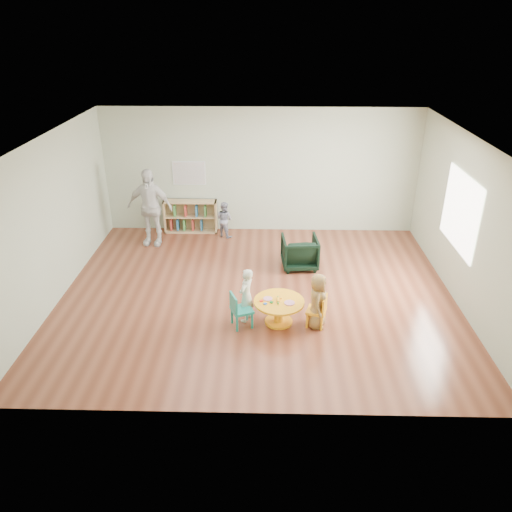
{
  "coord_description": "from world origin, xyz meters",
  "views": [
    {
      "loc": [
        0.17,
        -7.81,
        4.57
      ],
      "look_at": [
        -0.02,
        -0.3,
        0.9
      ],
      "focal_mm": 35.0,
      "sensor_mm": 36.0,
      "label": 1
    }
  ],
  "objects_px": {
    "activity_table": "(279,307)",
    "bookshelf": "(190,216)",
    "toddler": "(224,219)",
    "child_right": "(317,301)",
    "adult_caretaker": "(150,207)",
    "child_left": "(246,295)",
    "kid_chair_left": "(239,309)",
    "armchair": "(300,252)",
    "kid_chair_right": "(319,310)"
  },
  "relations": [
    {
      "from": "adult_caretaker",
      "to": "toddler",
      "type": "bearing_deg",
      "value": 22.93
    },
    {
      "from": "child_left",
      "to": "activity_table",
      "type": "bearing_deg",
      "value": 107.94
    },
    {
      "from": "bookshelf",
      "to": "child_left",
      "type": "relative_size",
      "value": 1.29
    },
    {
      "from": "child_right",
      "to": "armchair",
      "type": "bearing_deg",
      "value": 10.43
    },
    {
      "from": "kid_chair_left",
      "to": "child_left",
      "type": "height_order",
      "value": "child_left"
    },
    {
      "from": "kid_chair_right",
      "to": "bookshelf",
      "type": "height_order",
      "value": "bookshelf"
    },
    {
      "from": "child_right",
      "to": "bookshelf",
      "type": "bearing_deg",
      "value": 39.8
    },
    {
      "from": "bookshelf",
      "to": "child_right",
      "type": "bearing_deg",
      "value": -56.13
    },
    {
      "from": "activity_table",
      "to": "armchair",
      "type": "relative_size",
      "value": 1.17
    },
    {
      "from": "activity_table",
      "to": "armchair",
      "type": "bearing_deg",
      "value": 77.59
    },
    {
      "from": "armchair",
      "to": "child_left",
      "type": "xyz_separation_m",
      "value": [
        -0.97,
        -1.95,
        0.15
      ]
    },
    {
      "from": "kid_chair_right",
      "to": "child_left",
      "type": "xyz_separation_m",
      "value": [
        -1.17,
        0.15,
        0.17
      ]
    },
    {
      "from": "activity_table",
      "to": "bookshelf",
      "type": "height_order",
      "value": "bookshelf"
    },
    {
      "from": "toddler",
      "to": "adult_caretaker",
      "type": "distance_m",
      "value": 1.67
    },
    {
      "from": "bookshelf",
      "to": "activity_table",
      "type": "bearing_deg",
      "value": -62.31
    },
    {
      "from": "bookshelf",
      "to": "child_right",
      "type": "xyz_separation_m",
      "value": [
        2.59,
        -3.86,
        0.1
      ]
    },
    {
      "from": "activity_table",
      "to": "kid_chair_left",
      "type": "xyz_separation_m",
      "value": [
        -0.64,
        -0.13,
        0.04
      ]
    },
    {
      "from": "kid_chair_left",
      "to": "adult_caretaker",
      "type": "distance_m",
      "value": 3.85
    },
    {
      "from": "activity_table",
      "to": "kid_chair_left",
      "type": "bearing_deg",
      "value": -168.76
    },
    {
      "from": "activity_table",
      "to": "kid_chair_left",
      "type": "height_order",
      "value": "kid_chair_left"
    },
    {
      "from": "bookshelf",
      "to": "adult_caretaker",
      "type": "relative_size",
      "value": 0.71
    },
    {
      "from": "kid_chair_right",
      "to": "bookshelf",
      "type": "xyz_separation_m",
      "value": [
        -2.62,
        3.86,
        0.07
      ]
    },
    {
      "from": "kid_chair_right",
      "to": "child_left",
      "type": "distance_m",
      "value": 1.19
    },
    {
      "from": "kid_chair_left",
      "to": "armchair",
      "type": "height_order",
      "value": "armchair"
    },
    {
      "from": "armchair",
      "to": "child_left",
      "type": "bearing_deg",
      "value": 58.38
    },
    {
      "from": "child_right",
      "to": "adult_caretaker",
      "type": "height_order",
      "value": "adult_caretaker"
    },
    {
      "from": "activity_table",
      "to": "kid_chair_left",
      "type": "distance_m",
      "value": 0.65
    },
    {
      "from": "bookshelf",
      "to": "armchair",
      "type": "height_order",
      "value": "bookshelf"
    },
    {
      "from": "bookshelf",
      "to": "child_right",
      "type": "relative_size",
      "value": 1.29
    },
    {
      "from": "kid_chair_right",
      "to": "armchair",
      "type": "height_order",
      "value": "armchair"
    },
    {
      "from": "kid_chair_left",
      "to": "armchair",
      "type": "relative_size",
      "value": 0.85
    },
    {
      "from": "activity_table",
      "to": "armchair",
      "type": "height_order",
      "value": "armchair"
    },
    {
      "from": "child_right",
      "to": "adult_caretaker",
      "type": "bearing_deg",
      "value": 52.56
    },
    {
      "from": "bookshelf",
      "to": "child_right",
      "type": "distance_m",
      "value": 4.65
    },
    {
      "from": "kid_chair_left",
      "to": "child_left",
      "type": "relative_size",
      "value": 0.64
    },
    {
      "from": "child_left",
      "to": "toddler",
      "type": "height_order",
      "value": "child_left"
    },
    {
      "from": "kid_chair_right",
      "to": "child_left",
      "type": "relative_size",
      "value": 0.59
    },
    {
      "from": "kid_chair_left",
      "to": "armchair",
      "type": "bearing_deg",
      "value": 130.99
    },
    {
      "from": "bookshelf",
      "to": "toddler",
      "type": "height_order",
      "value": "toddler"
    },
    {
      "from": "child_left",
      "to": "adult_caretaker",
      "type": "distance_m",
      "value": 3.73
    },
    {
      "from": "kid_chair_right",
      "to": "bookshelf",
      "type": "distance_m",
      "value": 4.67
    },
    {
      "from": "activity_table",
      "to": "armchair",
      "type": "distance_m",
      "value": 2.06
    },
    {
      "from": "child_left",
      "to": "adult_caretaker",
      "type": "bearing_deg",
      "value": -118.87
    },
    {
      "from": "armchair",
      "to": "toddler",
      "type": "xyz_separation_m",
      "value": [
        -1.61,
        1.49,
        0.09
      ]
    },
    {
      "from": "child_right",
      "to": "adult_caretaker",
      "type": "xyz_separation_m",
      "value": [
        -3.33,
        3.15,
        0.38
      ]
    },
    {
      "from": "adult_caretaker",
      "to": "bookshelf",
      "type": "bearing_deg",
      "value": 51.35
    },
    {
      "from": "bookshelf",
      "to": "adult_caretaker",
      "type": "xyz_separation_m",
      "value": [
        -0.74,
        -0.71,
        0.48
      ]
    },
    {
      "from": "kid_chair_left",
      "to": "child_right",
      "type": "bearing_deg",
      "value": 69.89
    },
    {
      "from": "toddler",
      "to": "activity_table",
      "type": "bearing_deg",
      "value": 142.3
    },
    {
      "from": "kid_chair_right",
      "to": "toddler",
      "type": "bearing_deg",
      "value": 44.03
    }
  ]
}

